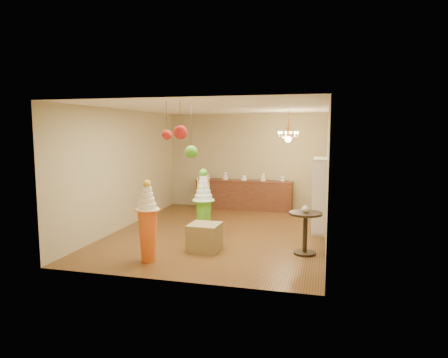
% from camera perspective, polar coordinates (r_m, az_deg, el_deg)
% --- Properties ---
extents(floor, '(6.50, 6.50, 0.00)m').
position_cam_1_polar(floor, '(9.84, -0.61, -7.63)').
color(floor, brown).
rests_on(floor, ground).
extents(ceiling, '(6.50, 6.50, 0.00)m').
position_cam_1_polar(ceiling, '(9.53, -0.63, 10.10)').
color(ceiling, white).
rests_on(ceiling, ground).
extents(wall_back, '(5.00, 0.04, 3.00)m').
position_cam_1_polar(wall_back, '(12.73, 3.14, 2.55)').
color(wall_back, tan).
rests_on(wall_back, ground).
extents(wall_front, '(5.00, 0.04, 3.00)m').
position_cam_1_polar(wall_front, '(6.51, -7.98, -1.78)').
color(wall_front, tan).
rests_on(wall_front, ground).
extents(wall_left, '(0.04, 6.50, 3.00)m').
position_cam_1_polar(wall_left, '(10.49, -13.94, 1.41)').
color(wall_left, tan).
rests_on(wall_left, ground).
extents(wall_right, '(0.04, 6.50, 3.00)m').
position_cam_1_polar(wall_right, '(9.25, 14.52, 0.67)').
color(wall_right, tan).
rests_on(wall_right, ground).
extents(pedestal_green, '(0.52, 0.52, 1.63)m').
position_cam_1_polar(pedestal_green, '(8.98, -2.94, -4.60)').
color(pedestal_green, '#63C52B').
rests_on(pedestal_green, floor).
extents(pedestal_orange, '(0.55, 0.55, 1.57)m').
position_cam_1_polar(pedestal_orange, '(7.72, -10.81, -6.99)').
color(pedestal_orange, orange).
rests_on(pedestal_orange, floor).
extents(burlap_riser, '(0.64, 0.64, 0.56)m').
position_cam_1_polar(burlap_riser, '(8.36, -2.76, -8.29)').
color(burlap_riser, olive).
rests_on(burlap_riser, floor).
extents(sideboard, '(3.04, 0.54, 1.16)m').
position_cam_1_polar(sideboard, '(12.57, 2.86, -2.19)').
color(sideboard, '#572D1B').
rests_on(sideboard, floor).
extents(shelving_unit, '(0.33, 1.20, 1.80)m').
position_cam_1_polar(shelving_unit, '(10.13, 13.49, -2.19)').
color(shelving_unit, beige).
rests_on(shelving_unit, floor).
extents(round_table, '(0.83, 0.83, 0.86)m').
position_cam_1_polar(round_table, '(8.21, 11.53, -6.77)').
color(round_table, black).
rests_on(round_table, floor).
extents(vase, '(0.18, 0.18, 0.17)m').
position_cam_1_polar(vase, '(8.12, 11.60, -4.10)').
color(vase, beige).
rests_on(vase, round_table).
extents(pom_red_left, '(0.24, 0.24, 0.68)m').
position_cam_1_polar(pom_red_left, '(7.09, -6.23, 6.64)').
color(pom_red_left, '#463A32').
rests_on(pom_red_left, ceiling).
extents(pom_green_mid, '(0.23, 0.23, 1.03)m').
position_cam_1_polar(pom_green_mid, '(7.35, -4.70, 3.89)').
color(pom_green_mid, '#463A32').
rests_on(pom_green_mid, ceiling).
extents(pom_red_right, '(0.18, 0.18, 0.69)m').
position_cam_1_polar(pom_red_right, '(7.25, -8.16, 6.26)').
color(pom_red_right, '#463A32').
rests_on(pom_red_right, ceiling).
extents(chandelier, '(0.67, 0.67, 0.85)m').
position_cam_1_polar(chandelier, '(10.74, 9.15, 5.94)').
color(chandelier, '#CB8447').
rests_on(chandelier, ceiling).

